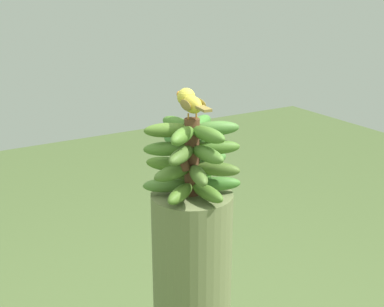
{
  "coord_description": "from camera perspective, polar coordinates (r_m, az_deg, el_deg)",
  "views": [
    {
      "loc": [
        -1.28,
        0.77,
        1.63
      ],
      "look_at": [
        0.0,
        0.0,
        1.14
      ],
      "focal_mm": 48.85,
      "sensor_mm": 36.0,
      "label": 1
    }
  ],
  "objects": [
    {
      "name": "banana_bunch",
      "position": [
        1.58,
        -0.01,
        -0.39
      ],
      "size": [
        0.3,
        0.3,
        0.24
      ],
      "color": "brown",
      "rests_on": "banana_tree"
    },
    {
      "name": "perched_bird",
      "position": [
        1.54,
        -0.19,
        5.69
      ],
      "size": [
        0.2,
        0.06,
        0.08
      ],
      "color": "#C68933",
      "rests_on": "banana_bunch"
    }
  ]
}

